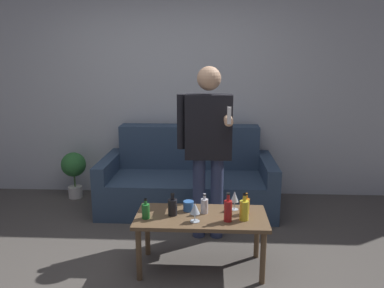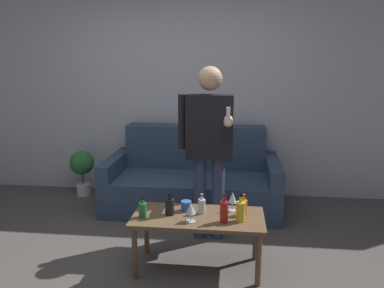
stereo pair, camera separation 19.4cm
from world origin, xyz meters
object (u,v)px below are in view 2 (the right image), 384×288
object	(u,v)px
couch	(193,180)
person_standing_front	(209,141)
bottle_orange	(224,211)
coffee_table	(198,222)

from	to	relation	value
couch	person_standing_front	distance (m)	1.04
bottle_orange	person_standing_front	world-z (taller)	person_standing_front
bottle_orange	coffee_table	bearing A→B (deg)	155.33
coffee_table	bottle_orange	bearing A→B (deg)	-24.67
coffee_table	person_standing_front	xyz separation A→B (m)	(0.04, 0.57, 0.55)
couch	bottle_orange	xyz separation A→B (m)	(0.39, -1.45, 0.23)
couch	coffee_table	world-z (taller)	couch
couch	bottle_orange	size ratio (longest dim) A/B	8.48
coffee_table	bottle_orange	world-z (taller)	bottle_orange
person_standing_front	couch	bearing A→B (deg)	106.43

